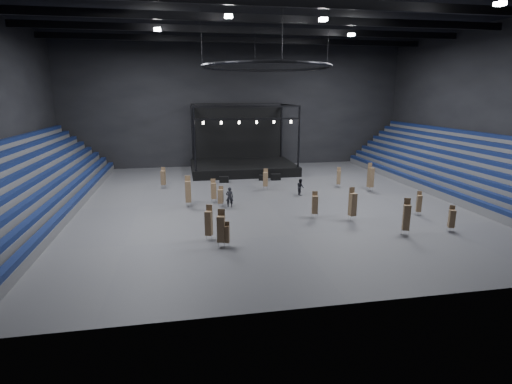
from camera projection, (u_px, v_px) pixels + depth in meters
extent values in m
plane|color=#424244|center=(266.00, 200.00, 40.60)|extent=(50.00, 50.00, 0.00)
cube|color=black|center=(267.00, 9.00, 36.29)|extent=(50.00, 42.00, 0.20)
cube|color=black|center=(237.00, 105.00, 58.49)|extent=(50.00, 0.20, 18.00)
cube|color=black|center=(360.00, 128.00, 18.39)|extent=(50.00, 0.20, 18.00)
cube|color=black|center=(494.00, 108.00, 42.86)|extent=(0.20, 42.00, 18.00)
cube|color=#515254|center=(38.00, 207.00, 36.72)|extent=(7.20, 40.00, 0.75)
cube|color=#0D163C|center=(76.00, 199.00, 37.16)|extent=(0.59, 40.00, 0.40)
cube|color=#515254|center=(33.00, 203.00, 36.55)|extent=(6.30, 40.00, 1.50)
cube|color=#0D163C|center=(64.00, 192.00, 36.82)|extent=(0.59, 40.00, 0.40)
cube|color=#515254|center=(27.00, 200.00, 36.38)|extent=(5.40, 40.00, 2.25)
cube|color=#0D163C|center=(53.00, 185.00, 36.49)|extent=(0.59, 40.00, 0.40)
cube|color=#515254|center=(21.00, 196.00, 36.21)|extent=(4.50, 40.00, 3.00)
cube|color=#0D163C|center=(41.00, 177.00, 36.15)|extent=(0.59, 40.00, 0.40)
cube|color=#515254|center=(15.00, 192.00, 36.04)|extent=(3.60, 40.00, 3.75)
cube|color=#0D163C|center=(30.00, 169.00, 35.81)|extent=(0.59, 40.00, 0.40)
cube|color=#515254|center=(9.00, 188.00, 35.87)|extent=(2.70, 40.00, 4.50)
cube|color=#0D163C|center=(17.00, 161.00, 35.47)|extent=(0.59, 40.00, 0.40)
cube|color=#515254|center=(3.00, 185.00, 35.70)|extent=(1.80, 40.00, 5.25)
cube|color=#0D163C|center=(5.00, 153.00, 35.13)|extent=(0.59, 40.00, 0.40)
cube|color=#515254|center=(454.00, 188.00, 44.29)|extent=(7.20, 40.00, 0.75)
cube|color=#0D163C|center=(428.00, 184.00, 43.57)|extent=(0.59, 40.00, 0.40)
cube|color=#515254|center=(458.00, 184.00, 44.28)|extent=(6.30, 40.00, 1.50)
cube|color=#0D163C|center=(436.00, 177.00, 43.55)|extent=(0.59, 40.00, 0.40)
cube|color=#515254|center=(462.00, 181.00, 44.27)|extent=(5.40, 40.00, 2.25)
cube|color=#0D163C|center=(444.00, 170.00, 43.53)|extent=(0.59, 40.00, 0.40)
cube|color=#515254|center=(466.00, 177.00, 44.26)|extent=(4.50, 40.00, 3.00)
cube|color=#0D163C|center=(452.00, 163.00, 43.51)|extent=(0.59, 40.00, 0.40)
cube|color=#515254|center=(470.00, 174.00, 44.25)|extent=(3.60, 40.00, 3.75)
cube|color=#0D163C|center=(461.00, 156.00, 43.49)|extent=(0.59, 40.00, 0.40)
cube|color=#515254|center=(474.00, 171.00, 44.24)|extent=(2.70, 40.00, 4.50)
cube|color=#0D163C|center=(469.00, 149.00, 43.47)|extent=(0.59, 40.00, 0.40)
cube|color=#515254|center=(478.00, 167.00, 44.23)|extent=(1.80, 40.00, 5.25)
cube|color=#0D163C|center=(477.00, 142.00, 43.45)|extent=(0.59, 40.00, 0.40)
cube|color=#515254|center=(482.00, 164.00, 44.22)|extent=(0.90, 40.00, 6.00)
cube|color=#0D163C|center=(485.00, 135.00, 43.43)|extent=(0.59, 40.00, 0.40)
cube|color=black|center=(243.00, 167.00, 55.25)|extent=(14.00, 10.00, 1.20)
cube|color=black|center=(238.00, 131.00, 58.73)|extent=(13.30, 0.30, 8.00)
cylinder|color=black|center=(195.00, 140.00, 48.61)|extent=(0.24, 0.24, 7.80)
cylinder|color=black|center=(192.00, 133.00, 57.40)|extent=(0.24, 0.24, 7.80)
cylinder|color=black|center=(299.00, 137.00, 50.95)|extent=(0.24, 0.24, 7.80)
cylinder|color=black|center=(281.00, 131.00, 59.73)|extent=(0.24, 0.24, 7.80)
cube|color=black|center=(248.00, 107.00, 48.85)|extent=(13.40, 0.25, 0.25)
cube|color=black|center=(238.00, 105.00, 57.63)|extent=(13.40, 0.25, 0.25)
cube|color=black|center=(248.00, 119.00, 49.21)|extent=(13.40, 0.20, 0.20)
cylinder|color=white|center=(203.00, 123.00, 48.33)|extent=(0.24, 0.24, 0.35)
cylinder|color=white|center=(221.00, 123.00, 48.72)|extent=(0.24, 0.24, 0.35)
cylinder|color=white|center=(239.00, 122.00, 49.11)|extent=(0.24, 0.24, 0.35)
cylinder|color=white|center=(257.00, 122.00, 49.50)|extent=(0.24, 0.24, 0.35)
cylinder|color=white|center=(274.00, 122.00, 49.89)|extent=(0.24, 0.24, 0.35)
cylinder|color=white|center=(291.00, 122.00, 50.28)|extent=(0.24, 0.24, 0.35)
torus|color=black|center=(266.00, 67.00, 37.48)|extent=(12.30, 12.30, 0.30)
cylinder|color=black|center=(328.00, 40.00, 37.95)|extent=(0.04, 0.04, 5.00)
cylinder|color=black|center=(255.00, 46.00, 42.61)|extent=(0.04, 0.04, 5.00)
cylinder|color=black|center=(201.00, 37.00, 35.82)|extent=(0.04, 0.04, 5.00)
cylinder|color=black|center=(283.00, 28.00, 31.16)|extent=(0.04, 0.04, 5.00)
cube|color=black|center=(286.00, 2.00, 29.80)|extent=(49.00, 0.35, 0.70)
cube|color=black|center=(267.00, 19.00, 36.48)|extent=(49.00, 0.35, 0.70)
cube|color=black|center=(253.00, 30.00, 43.16)|extent=(49.00, 0.35, 0.70)
cube|color=black|center=(242.00, 40.00, 50.80)|extent=(49.00, 0.35, 0.70)
cube|color=white|center=(500.00, 4.00, 27.64)|extent=(0.60, 0.60, 0.25)
cube|color=white|center=(157.00, 29.00, 38.67)|extent=(0.60, 0.60, 0.25)
cube|color=white|center=(351.00, 35.00, 42.21)|extent=(0.60, 0.60, 0.25)
cube|color=white|center=(228.00, 16.00, 32.10)|extent=(0.60, 0.60, 0.25)
cube|color=white|center=(323.00, 19.00, 33.51)|extent=(0.60, 0.60, 0.25)
cube|color=black|center=(224.00, 180.00, 48.60)|extent=(1.19, 0.75, 0.74)
cube|color=black|center=(263.00, 178.00, 49.83)|extent=(1.13, 0.80, 0.68)
cube|color=black|center=(276.00, 177.00, 49.98)|extent=(1.20, 0.61, 0.80)
cylinder|color=silver|center=(417.00, 214.00, 35.32)|extent=(0.03, 0.03, 0.35)
cylinder|color=silver|center=(415.00, 213.00, 35.64)|extent=(0.03, 0.03, 0.35)
cylinder|color=silver|center=(421.00, 214.00, 35.38)|extent=(0.03, 0.03, 0.35)
cylinder|color=silver|center=(419.00, 213.00, 35.69)|extent=(0.03, 0.03, 0.35)
cube|color=#7E6145|center=(419.00, 203.00, 35.29)|extent=(0.53, 0.53, 1.48)
cube|color=#7E6145|center=(419.00, 195.00, 35.29)|extent=(0.39, 0.19, 0.82)
cylinder|color=silver|center=(219.00, 206.00, 37.90)|extent=(0.03, 0.03, 0.38)
cylinder|color=silver|center=(219.00, 205.00, 38.25)|extent=(0.03, 0.03, 0.38)
cylinder|color=silver|center=(223.00, 205.00, 37.97)|extent=(0.03, 0.03, 0.38)
cylinder|color=silver|center=(222.00, 204.00, 38.32)|extent=(0.03, 0.03, 0.38)
cube|color=#7E6145|center=(221.00, 196.00, 37.90)|extent=(0.59, 0.59, 1.32)
cube|color=#7E6145|center=(221.00, 190.00, 37.94)|extent=(0.44, 0.20, 0.73)
cylinder|color=silver|center=(207.00, 238.00, 29.28)|extent=(0.03, 0.03, 0.40)
cylinder|color=silver|center=(206.00, 237.00, 29.64)|extent=(0.03, 0.03, 0.40)
cylinder|color=silver|center=(212.00, 238.00, 29.34)|extent=(0.03, 0.03, 0.40)
cylinder|color=silver|center=(212.00, 236.00, 29.70)|extent=(0.03, 0.03, 0.40)
cube|color=#7E6145|center=(209.00, 223.00, 29.23)|extent=(0.62, 0.62, 1.82)
cube|color=#7E6145|center=(209.00, 211.00, 29.21)|extent=(0.44, 0.23, 1.00)
cylinder|color=silver|center=(404.00, 233.00, 30.36)|extent=(0.03, 0.03, 0.41)
cylinder|color=silver|center=(401.00, 231.00, 30.73)|extent=(0.03, 0.03, 0.41)
cylinder|color=silver|center=(409.00, 233.00, 30.43)|extent=(0.03, 0.03, 0.41)
cylinder|color=silver|center=(406.00, 231.00, 30.80)|extent=(0.03, 0.03, 0.41)
cube|color=#7E6145|center=(406.00, 217.00, 30.29)|extent=(0.64, 0.64, 1.96)
cube|color=#7E6145|center=(407.00, 205.00, 30.27)|extent=(0.47, 0.23, 1.08)
cylinder|color=silver|center=(337.00, 186.00, 46.16)|extent=(0.03, 0.03, 0.35)
cylinder|color=silver|center=(336.00, 185.00, 46.47)|extent=(0.03, 0.03, 0.35)
cylinder|color=silver|center=(340.00, 186.00, 46.21)|extent=(0.03, 0.03, 0.35)
cylinder|color=silver|center=(339.00, 185.00, 46.53)|extent=(0.03, 0.03, 0.35)
cube|color=#7E6145|center=(339.00, 177.00, 46.11)|extent=(0.52, 0.52, 1.57)
cube|color=#7E6145|center=(339.00, 171.00, 46.11)|extent=(0.40, 0.17, 0.86)
cylinder|color=silver|center=(369.00, 190.00, 44.10)|extent=(0.03, 0.03, 0.46)
cylinder|color=silver|center=(367.00, 189.00, 44.51)|extent=(0.03, 0.03, 0.46)
cylinder|color=silver|center=(373.00, 189.00, 44.18)|extent=(0.03, 0.03, 0.46)
cylinder|color=silver|center=(371.00, 188.00, 44.59)|extent=(0.03, 0.03, 0.46)
cube|color=#7E6145|center=(371.00, 178.00, 44.03)|extent=(0.67, 0.67, 2.16)
cube|color=#7E6145|center=(370.00, 168.00, 43.99)|extent=(0.53, 0.19, 1.19)
cylinder|color=silver|center=(186.00, 205.00, 38.01)|extent=(0.03, 0.03, 0.46)
cylinder|color=silver|center=(186.00, 204.00, 38.43)|extent=(0.03, 0.03, 0.46)
cylinder|color=silver|center=(191.00, 205.00, 38.09)|extent=(0.03, 0.03, 0.46)
cylinder|color=silver|center=(191.00, 203.00, 38.50)|extent=(0.03, 0.03, 0.46)
cube|color=#7E6145|center=(188.00, 192.00, 37.96)|extent=(0.56, 0.56, 2.03)
cube|color=#7E6145|center=(188.00, 181.00, 37.95)|extent=(0.53, 0.08, 1.12)
cylinder|color=silver|center=(450.00, 230.00, 31.08)|extent=(0.03, 0.03, 0.36)
cylinder|color=silver|center=(447.00, 229.00, 31.41)|extent=(0.03, 0.03, 0.36)
cylinder|color=silver|center=(454.00, 230.00, 31.14)|extent=(0.03, 0.03, 0.36)
cylinder|color=silver|center=(451.00, 229.00, 31.47)|extent=(0.03, 0.03, 0.36)
cube|color=#7E6145|center=(452.00, 219.00, 31.06)|extent=(0.55, 0.55, 1.40)
cube|color=#7E6145|center=(452.00, 210.00, 31.08)|extent=(0.41, 0.19, 0.77)
cylinder|color=silver|center=(212.00, 201.00, 39.40)|extent=(0.03, 0.03, 0.42)
cylinder|color=silver|center=(212.00, 200.00, 39.78)|extent=(0.03, 0.03, 0.42)
cylinder|color=silver|center=(216.00, 201.00, 39.47)|extent=(0.03, 0.03, 0.42)
cylinder|color=silver|center=(216.00, 200.00, 39.85)|extent=(0.03, 0.03, 0.42)
cube|color=#7E6145|center=(214.00, 191.00, 39.39)|extent=(0.54, 0.54, 1.58)
cube|color=#7E6145|center=(213.00, 183.00, 39.41)|extent=(0.48, 0.10, 0.87)
cylinder|color=silver|center=(264.00, 188.00, 44.73)|extent=(0.03, 0.03, 0.42)
cylinder|color=silver|center=(263.00, 188.00, 45.11)|extent=(0.03, 0.03, 0.42)
cylinder|color=silver|center=(268.00, 188.00, 44.80)|extent=(0.03, 0.03, 0.42)
cylinder|color=silver|center=(267.00, 187.00, 45.18)|extent=(0.03, 0.03, 0.42)
cube|color=#7E6145|center=(266.00, 179.00, 44.72)|extent=(0.64, 0.64, 1.58)
cube|color=#7E6145|center=(266.00, 172.00, 44.74)|extent=(0.48, 0.21, 0.87)
cylinder|color=silver|center=(224.00, 246.00, 27.97)|extent=(0.03, 0.03, 0.35)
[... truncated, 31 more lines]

